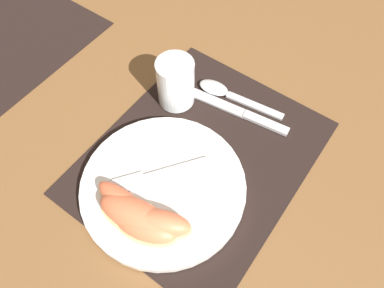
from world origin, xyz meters
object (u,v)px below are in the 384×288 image
object	(u,v)px
citrus_wedge_2	(146,226)
plate	(163,187)
citrus_wedge_1	(137,217)
citrus_wedge_3	(157,223)
fork	(149,177)
juice_glass	(176,85)
knife	(236,111)
spoon	(224,92)
citrus_wedge_0	(129,208)

from	to	relation	value
citrus_wedge_2	plate	bearing A→B (deg)	19.75
plate	citrus_wedge_1	xyz separation A→B (m)	(-0.07, -0.01, 0.02)
citrus_wedge_1	citrus_wedge_3	xyz separation A→B (m)	(0.01, -0.03, -0.00)
fork	citrus_wedge_1	world-z (taller)	citrus_wedge_1
fork	citrus_wedge_2	size ratio (longest dim) A/B	1.38
juice_glass	knife	xyz separation A→B (m)	(0.04, -0.11, -0.04)
spoon	citrus_wedge_0	world-z (taller)	citrus_wedge_0
citrus_wedge_1	citrus_wedge_3	size ratio (longest dim) A/B	1.18
juice_glass	fork	size ratio (longest dim) A/B	0.60
citrus_wedge_0	citrus_wedge_3	world-z (taller)	citrus_wedge_3
plate	spoon	world-z (taller)	plate
knife	citrus_wedge_1	xyz separation A→B (m)	(-0.27, 0.01, 0.03)
knife	citrus_wedge_0	xyz separation A→B (m)	(-0.27, 0.02, 0.03)
spoon	citrus_wedge_3	bearing A→B (deg)	-167.13
plate	knife	distance (m)	0.21
plate	fork	size ratio (longest dim) A/B	1.72
citrus_wedge_0	citrus_wedge_3	distance (m)	0.05
juice_glass	fork	world-z (taller)	juice_glass
fork	citrus_wedge_1	xyz separation A→B (m)	(-0.07, -0.03, 0.01)
citrus_wedge_1	citrus_wedge_3	distance (m)	0.03
juice_glass	citrus_wedge_0	bearing A→B (deg)	-159.87
citrus_wedge_1	knife	bearing A→B (deg)	-1.28
plate	knife	xyz separation A→B (m)	(0.20, -0.01, -0.01)
fork	citrus_wedge_3	world-z (taller)	citrus_wedge_3
citrus_wedge_0	fork	bearing A→B (deg)	12.62
plate	citrus_wedge_3	distance (m)	0.07
citrus_wedge_1	citrus_wedge_2	distance (m)	0.02
juice_glass	citrus_wedge_0	world-z (taller)	juice_glass
plate	juice_glass	distance (m)	0.19
knife	citrus_wedge_2	size ratio (longest dim) A/B	1.92
fork	citrus_wedge_2	distance (m)	0.09
citrus_wedge_2	spoon	bearing A→B (deg)	10.38
plate	spoon	bearing A→B (deg)	7.27
citrus_wedge_2	citrus_wedge_3	size ratio (longest dim) A/B	0.98
fork	citrus_wedge_2	world-z (taller)	citrus_wedge_2
fork	citrus_wedge_0	size ratio (longest dim) A/B	1.14
juice_glass	citrus_wedge_3	xyz separation A→B (m)	(-0.22, -0.13, -0.01)
plate	citrus_wedge_3	bearing A→B (deg)	-148.51
knife	citrus_wedge_2	world-z (taller)	citrus_wedge_2
knife	spoon	distance (m)	0.05
knife	citrus_wedge_3	size ratio (longest dim) A/B	1.87
citrus_wedge_2	knife	bearing A→B (deg)	2.79
knife	citrus_wedge_2	xyz separation A→B (m)	(-0.28, -0.01, 0.03)
juice_glass	citrus_wedge_3	world-z (taller)	juice_glass
juice_glass	spoon	world-z (taller)	juice_glass
plate	juice_glass	xyz separation A→B (m)	(0.16, 0.10, 0.03)
juice_glass	spoon	xyz separation A→B (m)	(0.06, -0.07, -0.04)
citrus_wedge_3	citrus_wedge_0	bearing A→B (deg)	96.89
citrus_wedge_0	citrus_wedge_2	size ratio (longest dim) A/B	1.21
citrus_wedge_0	citrus_wedge_2	bearing A→B (deg)	-99.12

